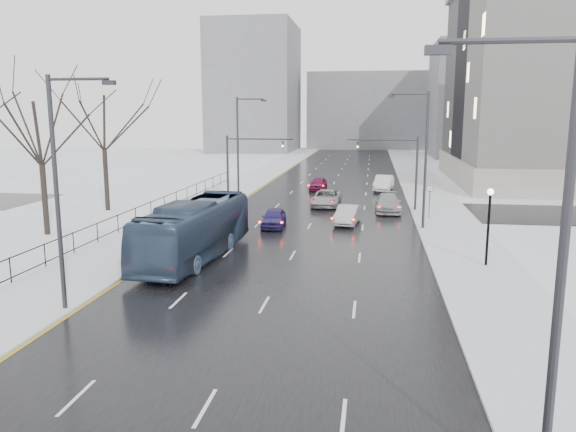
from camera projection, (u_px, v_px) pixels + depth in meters
The scene contains 26 objects.
road at pixel (330, 191), 61.99m from camera, with size 16.00×150.00×0.04m, color black.
cross_road at pixel (319, 209), 50.32m from camera, with size 130.00×10.00×0.04m, color black.
sidewalk_left at pixel (237, 188), 63.52m from camera, with size 5.00×150.00×0.16m, color silver.
sidewalk_right at pixel (427, 192), 60.44m from camera, with size 5.00×150.00×0.16m, color silver.
park_strip at pixel (157, 187), 64.92m from camera, with size 14.00×150.00×0.12m, color white.
tree_park_d at pixel (48, 236), 39.32m from camera, with size 8.75×8.75×12.50m, color black, non-canonical shape.
tree_park_e at pixel (108, 211), 49.10m from camera, with size 9.45×9.45×13.50m, color black, non-canonical shape.
iron_fence at pixel (82, 238), 34.56m from camera, with size 0.06×70.00×1.30m.
streetlight_r_near at pixel (550, 258), 11.15m from camera, with size 2.95×0.25×10.00m.
streetlight_r_mid at pixel (423, 153), 40.33m from camera, with size 2.95×0.25×10.00m.
streetlight_l_near at pixel (61, 183), 23.27m from camera, with size 2.95×0.25×10.00m.
streetlight_l_far at pixel (240, 143), 54.40m from camera, with size 2.95×0.25×10.00m.
lamppost_r_mid at pixel (489, 216), 30.67m from camera, with size 0.36×0.36×4.28m.
mast_signal_right at pixel (404, 164), 48.50m from camera, with size 6.10×0.33×6.50m.
mast_signal_left at pixel (239, 162), 50.65m from camera, with size 6.10×0.33×6.50m.
no_uturn_sign at pixel (430, 192), 44.67m from camera, with size 0.60×0.06×2.70m.
bldg_far_right at pixel (495, 100), 109.39m from camera, with size 24.00×20.00×22.00m, color slate.
bldg_far_left at pixel (255, 88), 125.92m from camera, with size 18.00×22.00×28.00m, color slate.
bldg_far_center at pixel (371, 111), 137.59m from camera, with size 30.00×18.00×18.00m, color slate.
bus at pixel (195, 230), 32.77m from camera, with size 2.88×12.29×3.42m, color #2F415B.
sedan_center_near at pixel (274, 218), 42.02m from camera, with size 1.66×4.13×1.41m, color navy.
sedan_right_near at pixel (348, 215), 43.21m from camera, with size 1.53×4.40×1.45m, color #A9AAAE.
sedan_right_cross at pixel (326, 198), 51.48m from camera, with size 2.47×5.35×1.49m, color #9B9DA0.
sedan_right_far at pixel (388, 203), 48.59m from camera, with size 2.14×5.27×1.53m, color #95979A.
sedan_center_far at pixel (318, 184), 62.37m from camera, with size 1.69×4.20×1.43m, color maroon.
sedan_right_distant at pixel (384, 183), 61.86m from camera, with size 1.79×5.12×1.69m, color silver.
Camera 1 is at (4.62, -1.48, 8.45)m, focal length 35.00 mm.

